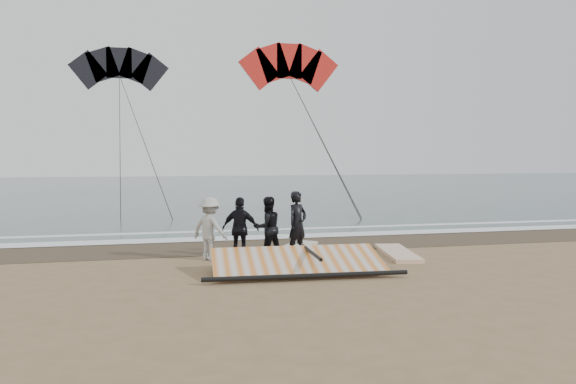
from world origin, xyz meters
name	(u,v)px	position (x,y,z in m)	size (l,w,h in m)	color
ground	(340,277)	(0.00, 0.00, 0.00)	(120.00, 120.00, 0.00)	#8C704C
sea	(205,188)	(0.00, 33.00, 0.01)	(120.00, 54.00, 0.02)	#233838
wet_sand	(290,244)	(0.00, 4.50, 0.01)	(120.00, 2.80, 0.01)	#4C3D2B
foam_near	(279,236)	(0.00, 5.90, 0.03)	(120.00, 0.90, 0.01)	white
foam_far	(269,230)	(0.00, 7.60, 0.03)	(120.00, 0.45, 0.01)	white
man_main	(297,224)	(-0.26, 2.61, 0.82)	(0.60, 0.39, 1.64)	black
board_white	(398,253)	(2.28, 2.19, 0.05)	(0.69, 2.45, 0.10)	white
board_cream	(293,248)	(-0.16, 3.51, 0.05)	(0.61, 2.30, 0.10)	beige
trio_cluster	(236,228)	(-1.82, 2.47, 0.77)	(2.39, 1.20, 1.54)	black
sail_rig	(293,263)	(-0.83, 0.71, 0.19)	(4.23, 1.91, 0.49)	black
kite_red	(289,70)	(3.86, 20.83, 7.49)	(6.38, 5.81, 13.43)	red
kite_dark	(119,71)	(-5.98, 28.04, 8.12)	(7.09, 8.58, 18.87)	black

